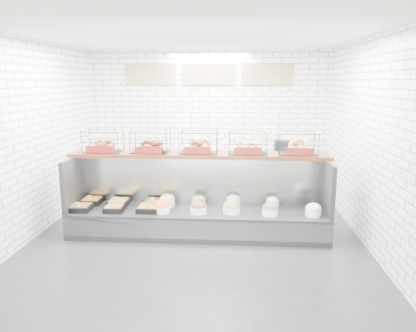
{
  "coord_description": "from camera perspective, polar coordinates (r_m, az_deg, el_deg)",
  "views": [
    {
      "loc": [
        0.58,
        -5.75,
        2.38
      ],
      "look_at": [
        0.15,
        0.45,
        1.06
      ],
      "focal_mm": 35.0,
      "sensor_mm": 36.0,
      "label": 1
    }
  ],
  "objects": [
    {
      "name": "bagel_shelf",
      "position": [
        6.38,
        -1.29,
        2.89
      ],
      "size": [
        4.1,
        0.5,
        0.4
      ],
      "color": "#431F0E",
      "rests_on": "display_case"
    },
    {
      "name": "ground",
      "position": [
        6.25,
        -1.69,
        -10.43
      ],
      "size": [
        5.5,
        5.5,
        0.0
      ],
      "primitive_type": "plane",
      "color": "black",
      "rests_on": "ground"
    },
    {
      "name": "prep_counter",
      "position": [
        8.42,
        -0.07,
        -1.18
      ],
      "size": [
        4.0,
        0.6,
        1.2
      ],
      "color": "#93969B",
      "rests_on": "ground"
    },
    {
      "name": "room_shell",
      "position": [
        6.39,
        -1.27,
        9.05
      ],
      "size": [
        5.02,
        5.51,
        3.01
      ],
      "color": "white",
      "rests_on": "ground"
    },
    {
      "name": "display_case",
      "position": [
        6.46,
        -1.5,
        -6.57
      ],
      "size": [
        4.0,
        0.9,
        1.2
      ],
      "color": "black",
      "rests_on": "ground"
    }
  ]
}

